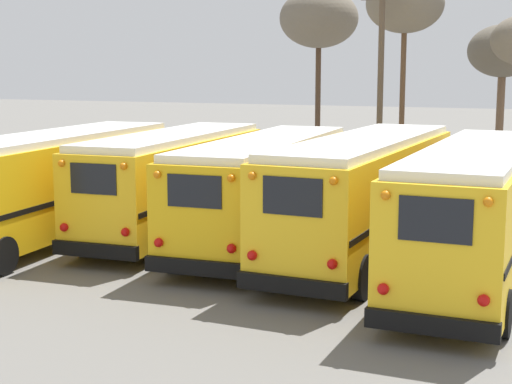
{
  "coord_description": "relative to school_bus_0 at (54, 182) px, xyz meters",
  "views": [
    {
      "loc": [
        8.27,
        -20.04,
        5.1
      ],
      "look_at": [
        0.0,
        -0.06,
        1.63
      ],
      "focal_mm": 55.0,
      "sensor_mm": 36.0,
      "label": 1
    }
  ],
  "objects": [
    {
      "name": "school_bus_0",
      "position": [
        0.0,
        0.0,
        0.0
      ],
      "size": [
        3.13,
        11.05,
        3.14
      ],
      "color": "yellow",
      "rests_on": "ground"
    },
    {
      "name": "school_bus_3",
      "position": [
        9.13,
        1.33,
        0.06
      ],
      "size": [
        2.86,
        10.71,
        3.24
      ],
      "color": "yellow",
      "rests_on": "ground"
    },
    {
      "name": "ground_plane",
      "position": [
        6.09,
        1.06,
        -1.71
      ],
      "size": [
        160.0,
        160.0,
        0.0
      ],
      "primitive_type": "plane",
      "color": "#66635E"
    },
    {
      "name": "school_bus_4",
      "position": [
        12.17,
        -0.0,
        0.04
      ],
      "size": [
        2.63,
        10.7,
        3.23
      ],
      "color": "yellow",
      "rests_on": "ground"
    },
    {
      "name": "school_bus_1",
      "position": [
        3.04,
        1.82,
        -0.01
      ],
      "size": [
        2.87,
        9.49,
        3.12
      ],
      "color": "yellow",
      "rests_on": "ground"
    },
    {
      "name": "bare_tree_3",
      "position": [
        10.61,
        22.03,
        4.08
      ],
      "size": [
        3.47,
        3.47,
        7.16
      ],
      "color": "brown",
      "rests_on": "ground"
    },
    {
      "name": "utility_pole",
      "position": [
        6.54,
        13.51,
        2.97
      ],
      "size": [
        1.8,
        0.25,
        8.96
      ],
      "color": "brown",
      "rests_on": "ground"
    },
    {
      "name": "bare_tree_1",
      "position": [
        1.28,
        21.27,
        5.86
      ],
      "size": [
        4.16,
        4.16,
        9.18
      ],
      "color": "#473323",
      "rests_on": "ground"
    },
    {
      "name": "fence_line",
      "position": [
        6.09,
        8.26,
        -0.72
      ],
      "size": [
        20.24,
        0.06,
        1.42
      ],
      "color": "#939399",
      "rests_on": "ground"
    },
    {
      "name": "bare_tree_0",
      "position": [
        6.95,
        15.99,
        6.05
      ],
      "size": [
        3.42,
        3.42,
        9.1
      ],
      "color": "brown",
      "rests_on": "ground"
    },
    {
      "name": "school_bus_2",
      "position": [
        6.09,
        1.76,
        -0.03
      ],
      "size": [
        3.02,
        10.45,
        3.07
      ],
      "color": "yellow",
      "rests_on": "ground"
    }
  ]
}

